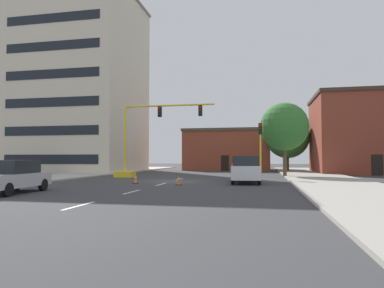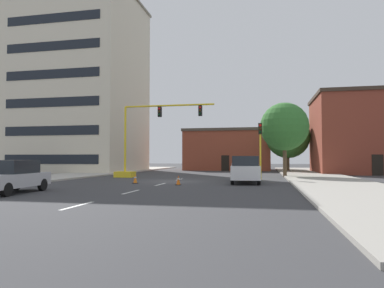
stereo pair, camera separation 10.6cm
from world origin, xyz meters
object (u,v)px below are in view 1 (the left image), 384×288
traffic_light_pole_right (260,138)px  traffic_signal_gantry (137,153)px  sedan_silver_near_left (13,176)px  pickup_truck_white (246,170)px  traffic_cone_roadside_a (136,179)px  traffic_cone_roadside_b (179,180)px  tree_right_mid (284,127)px  tree_right_far (287,136)px

traffic_light_pole_right → traffic_signal_gantry: bearing=174.0°
traffic_signal_gantry → traffic_light_pole_right: bearing=-6.0°
traffic_signal_gantry → sedan_silver_near_left: traffic_signal_gantry is taller
pickup_truck_white → traffic_cone_roadside_a: 8.12m
sedan_silver_near_left → traffic_cone_roadside_b: 10.14m
tree_right_mid → traffic_cone_roadside_a: 16.01m
sedan_silver_near_left → traffic_cone_roadside_a: bearing=63.9°
traffic_light_pole_right → pickup_truck_white: (-1.07, -3.89, -2.55)m
pickup_truck_white → traffic_cone_roadside_b: pickup_truck_white is taller
traffic_cone_roadside_a → pickup_truck_white: bearing=15.2°
traffic_cone_roadside_a → traffic_light_pole_right: bearing=34.1°
pickup_truck_white → traffic_cone_roadside_a: bearing=-164.8°
tree_right_far → pickup_truck_white: 22.80m
traffic_cone_roadside_b → tree_right_mid: bearing=55.9°
sedan_silver_near_left → traffic_signal_gantry: bearing=85.3°
traffic_signal_gantry → tree_right_far: 22.71m
tree_right_far → traffic_light_pole_right: bearing=-100.8°
sedan_silver_near_left → tree_right_mid: bearing=50.9°
tree_right_mid → tree_right_far: bearing=84.9°
traffic_cone_roadside_b → pickup_truck_white: bearing=33.6°
pickup_truck_white → traffic_cone_roadside_b: 5.31m
tree_right_mid → pickup_truck_white: bearing=-111.5°
traffic_cone_roadside_a → traffic_cone_roadside_b: bearing=-13.0°
tree_right_mid → traffic_cone_roadside_b: size_ratio=10.67×
traffic_light_pole_right → traffic_cone_roadside_b: traffic_light_pole_right is taller
traffic_signal_gantry → tree_right_far: (14.94, 16.93, 2.45)m
traffic_cone_roadside_b → tree_right_far: bearing=70.3°
tree_right_mid → tree_right_far: (1.21, 13.58, -0.14)m
sedan_silver_near_left → tree_right_far: bearing=63.2°
pickup_truck_white → sedan_silver_near_left: bearing=-139.5°
tree_right_mid → traffic_cone_roadside_a: size_ratio=10.56×
traffic_light_pole_right → tree_right_far: size_ratio=0.63×
traffic_light_pole_right → tree_right_mid: 5.26m
pickup_truck_white → sedan_silver_near_left: pickup_truck_white is taller
sedan_silver_near_left → traffic_cone_roadside_b: (7.27, 7.05, -0.56)m
pickup_truck_white → sedan_silver_near_left: (-11.65, -9.97, -0.09)m
sedan_silver_near_left → traffic_cone_roadside_b: size_ratio=6.86×
traffic_signal_gantry → tree_right_mid: tree_right_mid is taller
traffic_light_pole_right → pickup_truck_white: bearing=-105.4°
sedan_silver_near_left → traffic_cone_roadside_a: size_ratio=6.79×
traffic_signal_gantry → traffic_light_pole_right: 11.61m
tree_right_mid → traffic_cone_roadside_a: (-11.14, -10.58, -4.52)m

